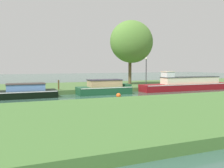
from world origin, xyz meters
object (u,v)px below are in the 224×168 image
at_px(black_barge, 25,92).
at_px(maroon_narrowboat, 186,84).
at_px(lamp_post, 146,68).
at_px(mooring_post_near, 59,85).
at_px(forest_cruiser, 104,88).
at_px(channel_buoy, 119,95).
at_px(willow_tree_left, 132,42).

xyz_separation_m(black_barge, maroon_narrowboat, (16.13, 0.00, 0.15)).
xyz_separation_m(lamp_post, mooring_post_near, (-9.79, -1.06, -1.50)).
distance_m(maroon_narrowboat, forest_cruiser, 9.29).
bearing_deg(maroon_narrowboat, black_barge, 180.00).
bearing_deg(forest_cruiser, mooring_post_near, 158.22).
bearing_deg(mooring_post_near, forest_cruiser, -21.78).
height_order(mooring_post_near, channel_buoy, mooring_post_near).
bearing_deg(channel_buoy, mooring_post_near, 131.81).
bearing_deg(willow_tree_left, lamp_post, -58.59).
relative_size(black_barge, willow_tree_left, 0.68).
relative_size(forest_cruiser, channel_buoy, 12.68).
relative_size(black_barge, lamp_post, 1.60).
relative_size(forest_cruiser, willow_tree_left, 0.67).
bearing_deg(channel_buoy, black_barge, 157.10).
xyz_separation_m(lamp_post, channel_buoy, (-5.77, -5.56, -2.15)).
height_order(maroon_narrowboat, channel_buoy, maroon_narrowboat).
bearing_deg(forest_cruiser, maroon_narrowboat, 0.00).
height_order(black_barge, mooring_post_near, mooring_post_near).
relative_size(maroon_narrowboat, lamp_post, 3.35).
xyz_separation_m(maroon_narrowboat, forest_cruiser, (-9.29, -0.00, -0.08)).
height_order(maroon_narrowboat, willow_tree_left, willow_tree_left).
bearing_deg(maroon_narrowboat, channel_buoy, -162.20).
distance_m(willow_tree_left, mooring_post_near, 10.23).
relative_size(maroon_narrowboat, willow_tree_left, 1.42).
height_order(maroon_narrowboat, lamp_post, lamp_post).
distance_m(forest_cruiser, mooring_post_near, 4.21).
bearing_deg(mooring_post_near, channel_buoy, -48.19).
bearing_deg(mooring_post_near, willow_tree_left, 16.86).
xyz_separation_m(willow_tree_left, mooring_post_near, (-8.81, -2.67, -4.47)).
height_order(lamp_post, mooring_post_near, lamp_post).
bearing_deg(willow_tree_left, forest_cruiser, -139.27).
relative_size(maroon_narrowboat, forest_cruiser, 2.12).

